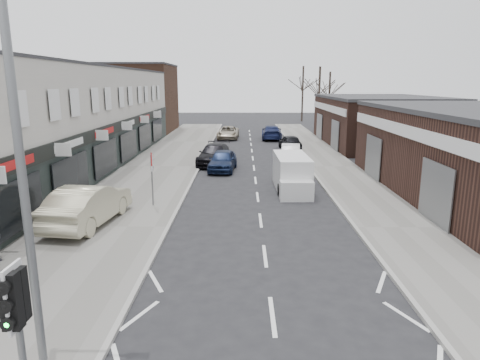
{
  "coord_description": "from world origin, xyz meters",
  "views": [
    {
      "loc": [
        -0.78,
        -8.17,
        5.99
      ],
      "look_at": [
        -0.89,
        6.69,
        2.6
      ],
      "focal_mm": 32.0,
      "sensor_mm": 36.0,
      "label": 1
    }
  ],
  "objects_px": {
    "street_lamp": "(30,163)",
    "warning_sign": "(152,163)",
    "parked_car_right_c": "(272,132)",
    "parked_car_left_c": "(228,133)",
    "parked_car_right_b": "(290,142)",
    "parked_car_left_a": "(223,160)",
    "parked_car_right_a": "(291,152)",
    "parked_car_left_b": "(214,154)",
    "sedan_on_pavement": "(88,204)",
    "traffic_light": "(16,312)",
    "white_van": "(292,174)"
  },
  "relations": [
    {
      "from": "street_lamp",
      "to": "warning_sign",
      "type": "xyz_separation_m",
      "value": [
        -0.63,
        12.8,
        -2.42
      ]
    },
    {
      "from": "street_lamp",
      "to": "parked_car_right_c",
      "type": "distance_m",
      "value": 39.59
    },
    {
      "from": "parked_car_left_c",
      "to": "parked_car_right_b",
      "type": "xyz_separation_m",
      "value": [
        5.92,
        -7.81,
        0.02
      ]
    },
    {
      "from": "street_lamp",
      "to": "warning_sign",
      "type": "distance_m",
      "value": 13.04
    },
    {
      "from": "street_lamp",
      "to": "parked_car_left_a",
      "type": "distance_m",
      "value": 22.31
    },
    {
      "from": "warning_sign",
      "to": "parked_car_left_a",
      "type": "height_order",
      "value": "warning_sign"
    },
    {
      "from": "parked_car_left_a",
      "to": "parked_car_right_c",
      "type": "height_order",
      "value": "parked_car_right_c"
    },
    {
      "from": "street_lamp",
      "to": "parked_car_right_a",
      "type": "height_order",
      "value": "street_lamp"
    },
    {
      "from": "parked_car_left_b",
      "to": "sedan_on_pavement",
      "type": "bearing_deg",
      "value": -101.22
    },
    {
      "from": "traffic_light",
      "to": "parked_car_right_b",
      "type": "bearing_deg",
      "value": 76.36
    },
    {
      "from": "sedan_on_pavement",
      "to": "parked_car_right_a",
      "type": "height_order",
      "value": "sedan_on_pavement"
    },
    {
      "from": "parked_car_left_a",
      "to": "street_lamp",
      "type": "bearing_deg",
      "value": -90.92
    },
    {
      "from": "sedan_on_pavement",
      "to": "parked_car_right_c",
      "type": "height_order",
      "value": "sedan_on_pavement"
    },
    {
      "from": "parked_car_right_a",
      "to": "parked_car_left_a",
      "type": "bearing_deg",
      "value": 45.33
    },
    {
      "from": "parked_car_left_a",
      "to": "parked_car_right_a",
      "type": "relative_size",
      "value": 1.05
    },
    {
      "from": "warning_sign",
      "to": "parked_car_left_b",
      "type": "bearing_deg",
      "value": 78.99
    },
    {
      "from": "white_van",
      "to": "parked_car_right_b",
      "type": "height_order",
      "value": "white_van"
    },
    {
      "from": "parked_car_left_b",
      "to": "parked_car_right_b",
      "type": "distance_m",
      "value": 9.61
    },
    {
      "from": "traffic_light",
      "to": "sedan_on_pavement",
      "type": "xyz_separation_m",
      "value": [
        -2.92,
        11.14,
        -1.44
      ]
    },
    {
      "from": "sedan_on_pavement",
      "to": "parked_car_right_b",
      "type": "relative_size",
      "value": 1.28
    },
    {
      "from": "traffic_light",
      "to": "street_lamp",
      "type": "height_order",
      "value": "street_lamp"
    },
    {
      "from": "sedan_on_pavement",
      "to": "parked_car_right_a",
      "type": "xyz_separation_m",
      "value": [
        10.3,
        16.16,
        -0.31
      ]
    },
    {
      "from": "parked_car_right_c",
      "to": "traffic_light",
      "type": "bearing_deg",
      "value": 83.53
    },
    {
      "from": "sedan_on_pavement",
      "to": "parked_car_left_c",
      "type": "relative_size",
      "value": 1.07
    },
    {
      "from": "traffic_light",
      "to": "parked_car_left_a",
      "type": "distance_m",
      "value": 23.23
    },
    {
      "from": "street_lamp",
      "to": "warning_sign",
      "type": "bearing_deg",
      "value": 92.84
    },
    {
      "from": "street_lamp",
      "to": "white_van",
      "type": "height_order",
      "value": "street_lamp"
    },
    {
      "from": "warning_sign",
      "to": "parked_car_left_b",
      "type": "height_order",
      "value": "warning_sign"
    },
    {
      "from": "white_van",
      "to": "parked_car_left_a",
      "type": "distance_m",
      "value": 6.84
    },
    {
      "from": "warning_sign",
      "to": "parked_car_right_c",
      "type": "distance_m",
      "value": 27.09
    },
    {
      "from": "traffic_light",
      "to": "parked_car_left_b",
      "type": "distance_m",
      "value": 25.52
    },
    {
      "from": "street_lamp",
      "to": "parked_car_left_a",
      "type": "xyz_separation_m",
      "value": [
        2.33,
        21.84,
        -3.9
      ]
    },
    {
      "from": "parked_car_left_b",
      "to": "parked_car_right_b",
      "type": "relative_size",
      "value": 1.26
    },
    {
      "from": "parked_car_left_a",
      "to": "parked_car_left_b",
      "type": "height_order",
      "value": "parked_car_left_b"
    },
    {
      "from": "warning_sign",
      "to": "parked_car_right_c",
      "type": "xyz_separation_m",
      "value": [
        7.46,
        26.0,
        -1.45
      ]
    },
    {
      "from": "warning_sign",
      "to": "parked_car_left_c",
      "type": "bearing_deg",
      "value": 84.08
    },
    {
      "from": "sedan_on_pavement",
      "to": "white_van",
      "type": "bearing_deg",
      "value": -137.63
    },
    {
      "from": "warning_sign",
      "to": "parked_car_right_b",
      "type": "xyz_separation_m",
      "value": [
        8.66,
        18.54,
        -1.51
      ]
    },
    {
      "from": "street_lamp",
      "to": "parked_car_right_a",
      "type": "relative_size",
      "value": 1.98
    },
    {
      "from": "sedan_on_pavement",
      "to": "parked_car_right_c",
      "type": "xyz_separation_m",
      "value": [
        9.63,
        28.88,
        -0.22
      ]
    },
    {
      "from": "street_lamp",
      "to": "parked_car_right_b",
      "type": "xyz_separation_m",
      "value": [
        8.03,
        31.34,
        -3.93
      ]
    },
    {
      "from": "traffic_light",
      "to": "parked_car_right_a",
      "type": "relative_size",
      "value": 0.77
    },
    {
      "from": "parked_car_left_c",
      "to": "parked_car_right_b",
      "type": "distance_m",
      "value": 9.8
    },
    {
      "from": "white_van",
      "to": "parked_car_left_c",
      "type": "xyz_separation_m",
      "value": [
        -4.42,
        22.69,
        -0.25
      ]
    },
    {
      "from": "street_lamp",
      "to": "parked_car_right_c",
      "type": "bearing_deg",
      "value": 80.02
    },
    {
      "from": "warning_sign",
      "to": "traffic_light",
      "type": "bearing_deg",
      "value": -86.9
    },
    {
      "from": "traffic_light",
      "to": "warning_sign",
      "type": "relative_size",
      "value": 1.15
    },
    {
      "from": "traffic_light",
      "to": "parked_car_right_c",
      "type": "bearing_deg",
      "value": 80.49
    },
    {
      "from": "parked_car_left_a",
      "to": "parked_car_left_b",
      "type": "xyz_separation_m",
      "value": [
        -0.74,
        2.37,
        0.02
      ]
    },
    {
      "from": "street_lamp",
      "to": "sedan_on_pavement",
      "type": "distance_m",
      "value": 10.94
    }
  ]
}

